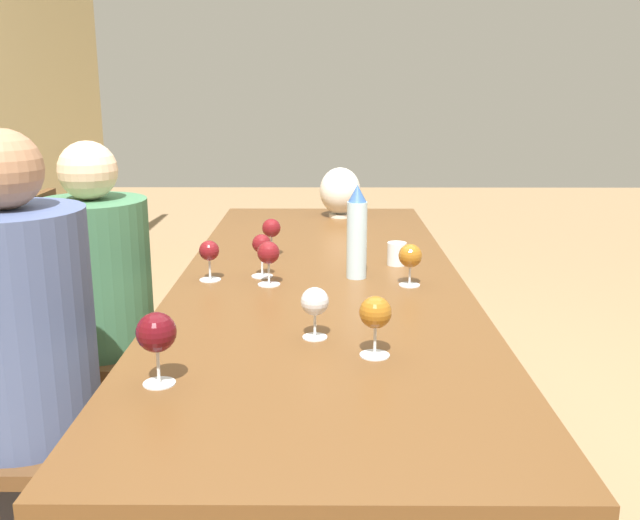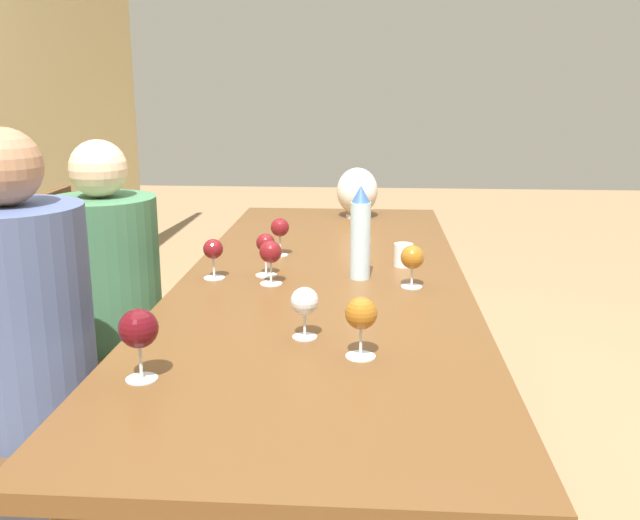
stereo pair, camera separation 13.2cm
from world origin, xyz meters
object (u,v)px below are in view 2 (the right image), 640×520
at_px(person_far, 113,298).
at_px(person_near, 28,352).
at_px(wine_glass_5, 139,330).
at_px(water_bottle, 360,234).
at_px(wine_glass_0, 213,251).
at_px(wine_glass_6, 271,253).
at_px(chair_near, 1,402).
at_px(water_tumbler, 403,255).
at_px(vase, 357,192).
at_px(wine_glass_3, 280,228).
at_px(wine_glass_7, 305,303).
at_px(wine_glass_4, 412,258).
at_px(chair_far, 89,325).
at_px(wine_glass_2, 266,245).
at_px(wine_glass_1, 361,315).

bearing_deg(person_far, person_near, 179.87).
height_order(wine_glass_5, person_near, person_near).
relative_size(water_bottle, wine_glass_5, 1.92).
relative_size(wine_glass_0, person_far, 0.11).
bearing_deg(wine_glass_6, chair_near, 121.60).
height_order(water_tumbler, person_near, person_near).
bearing_deg(chair_near, vase, -30.75).
distance_m(wine_glass_3, wine_glass_7, 0.85).
relative_size(wine_glass_4, chair_far, 0.13).
bearing_deg(person_near, wine_glass_0, -40.18).
bearing_deg(water_bottle, wine_glass_7, 167.14).
bearing_deg(wine_glass_2, water_tumbler, -71.07).
relative_size(wine_glass_0, person_near, 0.10).
distance_m(chair_far, person_far, 0.14).
relative_size(water_bottle, wine_glass_3, 2.19).
bearing_deg(wine_glass_5, person_far, 23.62).
xyz_separation_m(wine_glass_3, wine_glass_4, (-0.38, -0.45, -0.01)).
relative_size(chair_near, chair_far, 1.00).
height_order(chair_near, person_near, person_near).
distance_m(wine_glass_4, person_near, 1.11).
bearing_deg(wine_glass_2, wine_glass_1, -155.05).
distance_m(chair_far, person_near, 0.64).
bearing_deg(wine_glass_5, chair_near, 57.23).
relative_size(wine_glass_0, chair_near, 0.13).
relative_size(wine_glass_4, wine_glass_5, 0.84).
bearing_deg(person_near, chair_far, 8.46).
distance_m(wine_glass_0, person_far, 0.47).
relative_size(water_tumbler, wine_glass_5, 0.50).
bearing_deg(wine_glass_3, wine_glass_7, -168.79).
bearing_deg(water_bottle, wine_glass_0, 94.21).
relative_size(wine_glass_0, wine_glass_4, 0.98).
bearing_deg(person_near, wine_glass_1, -100.74).
relative_size(water_bottle, person_far, 0.26).
height_order(vase, wine_glass_0, vase).
bearing_deg(wine_glass_0, chair_far, 73.18).
relative_size(wine_glass_5, wine_glass_6, 1.14).
bearing_deg(wine_glass_1, wine_glass_2, 24.95).
xyz_separation_m(vase, person_near, (-1.55, 0.83, -0.20)).
relative_size(water_bottle, person_near, 0.24).
xyz_separation_m(water_bottle, chair_far, (0.11, 0.95, -0.37)).
bearing_deg(water_tumbler, person_near, 123.57).
bearing_deg(wine_glass_4, vase, 9.50).
height_order(wine_glass_7, person_near, person_near).
height_order(wine_glass_1, chair_near, chair_near).
distance_m(vase, wine_glass_5, 1.92).
relative_size(water_tumbler, chair_near, 0.08).
bearing_deg(vase, wine_glass_2, 165.25).
bearing_deg(wine_glass_5, water_bottle, -28.36).
relative_size(wine_glass_5, person_far, 0.13).
xyz_separation_m(wine_glass_2, chair_near, (-0.51, 0.65, -0.32)).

